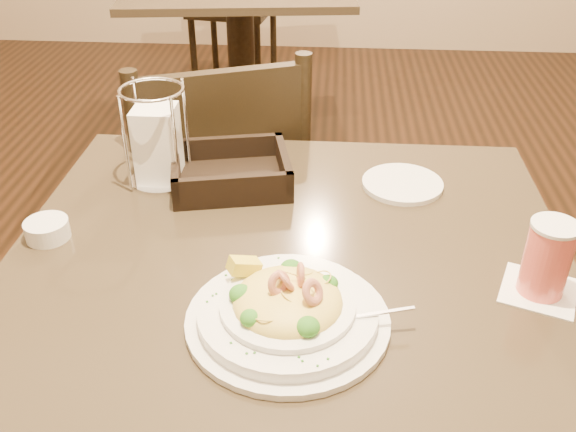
# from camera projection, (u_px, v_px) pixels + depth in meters

# --- Properties ---
(main_table) EXTENTS (0.90, 0.90, 0.76)m
(main_table) POSITION_uv_depth(u_px,v_px,m) (287.00, 376.00, 1.12)
(main_table) COLOR black
(main_table) RESTS_ON ground
(background_table) EXTENTS (1.00, 1.00, 0.76)m
(background_table) POSITION_uv_depth(u_px,v_px,m) (241.00, 37.00, 2.81)
(background_table) COLOR black
(background_table) RESTS_ON ground
(dining_chair_near) EXTENTS (0.54, 0.54, 0.93)m
(dining_chair_near) POSITION_uv_depth(u_px,v_px,m) (218.00, 211.00, 1.62)
(dining_chair_near) COLOR black
(dining_chair_near) RESTS_ON ground
(dining_chair_far) EXTENTS (0.48, 0.48, 0.93)m
(dining_chair_far) POSITION_uv_depth(u_px,v_px,m) (230.00, 1.00, 3.42)
(dining_chair_far) COLOR black
(dining_chair_far) RESTS_ON ground
(pasta_bowl) EXTENTS (0.31, 0.28, 0.09)m
(pasta_bowl) POSITION_uv_depth(u_px,v_px,m) (287.00, 308.00, 0.87)
(pasta_bowl) COLOR white
(pasta_bowl) RESTS_ON main_table
(drink_glass) EXTENTS (0.13, 0.13, 0.12)m
(drink_glass) POSITION_uv_depth(u_px,v_px,m) (547.00, 259.00, 0.91)
(drink_glass) COLOR white
(drink_glass) RESTS_ON main_table
(bread_basket) EXTENTS (0.25, 0.22, 0.06)m
(bread_basket) POSITION_uv_depth(u_px,v_px,m) (231.00, 174.00, 1.20)
(bread_basket) COLOR black
(bread_basket) RESTS_ON main_table
(napkin_caddy) EXTENTS (0.12, 0.12, 0.19)m
(napkin_caddy) POSITION_uv_depth(u_px,v_px,m) (157.00, 142.00, 1.18)
(napkin_caddy) COLOR silver
(napkin_caddy) RESTS_ON main_table
(side_plate) EXTENTS (0.20, 0.20, 0.01)m
(side_plate) POSITION_uv_depth(u_px,v_px,m) (402.00, 184.00, 1.21)
(side_plate) COLOR white
(side_plate) RESTS_ON main_table
(butter_ramekin) EXTENTS (0.09, 0.09, 0.03)m
(butter_ramekin) POSITION_uv_depth(u_px,v_px,m) (47.00, 230.00, 1.05)
(butter_ramekin) COLOR white
(butter_ramekin) RESTS_ON main_table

